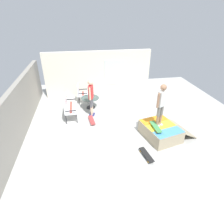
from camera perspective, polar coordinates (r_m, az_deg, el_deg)
ground_plane at (r=8.10m, az=2.45°, el=-5.21°), size 12.00×12.00×0.10m
back_wall_cinderblock at (r=7.84m, az=-27.34°, el=-0.98°), size 9.00×0.20×2.02m
house_facade at (r=10.87m, az=-4.12°, el=11.71°), size 0.23×6.00×2.55m
skate_ramp at (r=7.65m, az=14.80°, el=-5.66°), size 1.84×2.17×0.54m
patio_bench at (r=8.79m, az=-13.33°, el=1.96°), size 1.26×0.57×1.02m
patio_chair_near_house at (r=10.16m, az=-9.62°, el=6.13°), size 0.63×0.56×1.02m
patio_table at (r=9.57m, az=-6.68°, el=3.49°), size 0.90×0.90×0.57m
person_watching at (r=8.61m, az=-6.50°, el=5.24°), size 0.46×0.31×1.79m
person_skater at (r=7.01m, az=14.97°, el=2.83°), size 0.34×0.44×1.69m
skateboard_by_bench at (r=8.50m, az=-6.28°, el=-2.48°), size 0.82×0.29×0.10m
skateboard_spare at (r=6.71m, az=10.55°, el=-12.78°), size 0.82×0.33×0.10m
skateboard_on_ramp at (r=7.20m, az=13.32°, el=-4.44°), size 0.81×0.23×0.10m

